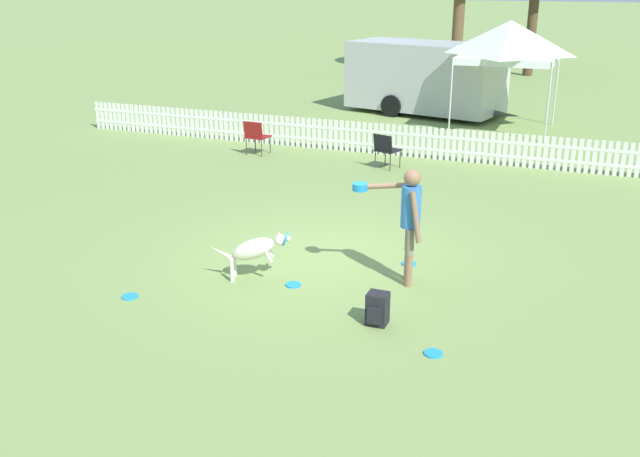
{
  "coord_description": "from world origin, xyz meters",
  "views": [
    {
      "loc": [
        3.88,
        -9.82,
        4.23
      ],
      "look_at": [
        0.34,
        -0.94,
        0.81
      ],
      "focal_mm": 40.0,
      "sensor_mm": 36.0,
      "label": 1
    }
  ],
  "objects_px": {
    "frisbee_near_dog": "(433,353)",
    "equipment_trailer": "(425,76)",
    "leaping_dog": "(255,249)",
    "backpack_on_grass": "(377,309)",
    "handler_person": "(407,212)",
    "frisbee_far_scatter": "(409,264)",
    "folding_chair_blue_left": "(256,135)",
    "frisbee_near_handler": "(293,285)",
    "frisbee_midfield": "(130,297)",
    "folding_chair_center": "(386,148)",
    "canopy_tent_main": "(510,41)"
  },
  "relations": [
    {
      "from": "frisbee_near_dog",
      "to": "folding_chair_blue_left",
      "type": "xyz_separation_m",
      "value": [
        -6.36,
        8.09,
        0.5
      ]
    },
    {
      "from": "leaping_dog",
      "to": "backpack_on_grass",
      "type": "relative_size",
      "value": 2.7
    },
    {
      "from": "leaping_dog",
      "to": "canopy_tent_main",
      "type": "distance_m",
      "value": 12.57
    },
    {
      "from": "handler_person",
      "to": "backpack_on_grass",
      "type": "xyz_separation_m",
      "value": [
        0.02,
        -1.39,
        -0.87
      ]
    },
    {
      "from": "backpack_on_grass",
      "to": "frisbee_near_handler",
      "type": "bearing_deg",
      "value": 154.72
    },
    {
      "from": "leaping_dog",
      "to": "frisbee_far_scatter",
      "type": "xyz_separation_m",
      "value": [
        1.94,
        1.39,
        -0.47
      ]
    },
    {
      "from": "frisbee_near_handler",
      "to": "equipment_trailer",
      "type": "relative_size",
      "value": 0.04
    },
    {
      "from": "backpack_on_grass",
      "to": "frisbee_midfield",
      "type": "bearing_deg",
      "value": -171.55
    },
    {
      "from": "frisbee_near_dog",
      "to": "folding_chair_center",
      "type": "xyz_separation_m",
      "value": [
        -3.01,
        8.0,
        0.47
      ]
    },
    {
      "from": "leaping_dog",
      "to": "folding_chair_center",
      "type": "bearing_deg",
      "value": 162.41
    },
    {
      "from": "leaping_dog",
      "to": "frisbee_far_scatter",
      "type": "relative_size",
      "value": 5.16
    },
    {
      "from": "frisbee_midfield",
      "to": "backpack_on_grass",
      "type": "xyz_separation_m",
      "value": [
        3.43,
        0.51,
        0.2
      ]
    },
    {
      "from": "leaping_dog",
      "to": "equipment_trailer",
      "type": "height_order",
      "value": "equipment_trailer"
    },
    {
      "from": "leaping_dog",
      "to": "folding_chair_blue_left",
      "type": "height_order",
      "value": "folding_chair_blue_left"
    },
    {
      "from": "frisbee_far_scatter",
      "to": "equipment_trailer",
      "type": "height_order",
      "value": "equipment_trailer"
    },
    {
      "from": "handler_person",
      "to": "frisbee_near_handler",
      "type": "distance_m",
      "value": 1.93
    },
    {
      "from": "frisbee_far_scatter",
      "to": "backpack_on_grass",
      "type": "height_order",
      "value": "backpack_on_grass"
    },
    {
      "from": "folding_chair_center",
      "to": "canopy_tent_main",
      "type": "distance_m",
      "value": 6.12
    },
    {
      "from": "handler_person",
      "to": "frisbee_far_scatter",
      "type": "bearing_deg",
      "value": -8.94
    },
    {
      "from": "frisbee_near_dog",
      "to": "frisbee_far_scatter",
      "type": "xyz_separation_m",
      "value": [
        -0.99,
        2.58,
        0.0
      ]
    },
    {
      "from": "frisbee_near_handler",
      "to": "leaping_dog",
      "type": "bearing_deg",
      "value": 179.97
    },
    {
      "from": "frisbee_near_handler",
      "to": "folding_chair_blue_left",
      "type": "xyz_separation_m",
      "value": [
        -4.03,
        6.89,
        0.5
      ]
    },
    {
      "from": "leaping_dog",
      "to": "backpack_on_grass",
      "type": "bearing_deg",
      "value": 53.21
    },
    {
      "from": "folding_chair_blue_left",
      "to": "folding_chair_center",
      "type": "distance_m",
      "value": 3.36
    },
    {
      "from": "frisbee_near_handler",
      "to": "backpack_on_grass",
      "type": "relative_size",
      "value": 0.52
    },
    {
      "from": "leaping_dog",
      "to": "frisbee_near_dog",
      "type": "bearing_deg",
      "value": 49.59
    },
    {
      "from": "folding_chair_blue_left",
      "to": "folding_chair_center",
      "type": "height_order",
      "value": "folding_chair_blue_left"
    },
    {
      "from": "leaping_dog",
      "to": "backpack_on_grass",
      "type": "xyz_separation_m",
      "value": [
        2.08,
        -0.7,
        -0.27
      ]
    },
    {
      "from": "folding_chair_center",
      "to": "canopy_tent_main",
      "type": "bearing_deg",
      "value": -91.53
    },
    {
      "from": "canopy_tent_main",
      "to": "equipment_trailer",
      "type": "distance_m",
      "value": 3.42
    },
    {
      "from": "frisbee_midfield",
      "to": "frisbee_far_scatter",
      "type": "bearing_deg",
      "value": 38.24
    },
    {
      "from": "folding_chair_center",
      "to": "canopy_tent_main",
      "type": "height_order",
      "value": "canopy_tent_main"
    },
    {
      "from": "frisbee_far_scatter",
      "to": "frisbee_midfield",
      "type": "bearing_deg",
      "value": -141.76
    },
    {
      "from": "frisbee_near_handler",
      "to": "backpack_on_grass",
      "type": "height_order",
      "value": "backpack_on_grass"
    },
    {
      "from": "leaping_dog",
      "to": "frisbee_near_dog",
      "type": "xyz_separation_m",
      "value": [
        2.93,
        -1.2,
        -0.47
      ]
    },
    {
      "from": "frisbee_near_handler",
      "to": "backpack_on_grass",
      "type": "bearing_deg",
      "value": -25.28
    },
    {
      "from": "frisbee_near_handler",
      "to": "folding_chair_center",
      "type": "xyz_separation_m",
      "value": [
        -0.67,
        6.8,
        0.47
      ]
    },
    {
      "from": "frisbee_near_dog",
      "to": "folding_chair_center",
      "type": "bearing_deg",
      "value": 110.6
    },
    {
      "from": "handler_person",
      "to": "equipment_trailer",
      "type": "relative_size",
      "value": 0.3
    },
    {
      "from": "canopy_tent_main",
      "to": "folding_chair_center",
      "type": "bearing_deg",
      "value": -108.77
    },
    {
      "from": "handler_person",
      "to": "folding_chair_blue_left",
      "type": "distance_m",
      "value": 8.3
    },
    {
      "from": "frisbee_near_dog",
      "to": "equipment_trailer",
      "type": "height_order",
      "value": "equipment_trailer"
    },
    {
      "from": "folding_chair_blue_left",
      "to": "canopy_tent_main",
      "type": "distance_m",
      "value": 7.76
    },
    {
      "from": "frisbee_near_handler",
      "to": "canopy_tent_main",
      "type": "relative_size",
      "value": 0.07
    },
    {
      "from": "leaping_dog",
      "to": "frisbee_midfield",
      "type": "distance_m",
      "value": 1.87
    },
    {
      "from": "handler_person",
      "to": "leaping_dog",
      "type": "distance_m",
      "value": 2.25
    },
    {
      "from": "frisbee_near_handler",
      "to": "folding_chair_blue_left",
      "type": "bearing_deg",
      "value": 120.32
    },
    {
      "from": "handler_person",
      "to": "canopy_tent_main",
      "type": "height_order",
      "value": "canopy_tent_main"
    },
    {
      "from": "leaping_dog",
      "to": "folding_chair_blue_left",
      "type": "xyz_separation_m",
      "value": [
        -3.43,
        6.89,
        0.03
      ]
    },
    {
      "from": "canopy_tent_main",
      "to": "leaping_dog",
      "type": "bearing_deg",
      "value": -98.29
    }
  ]
}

